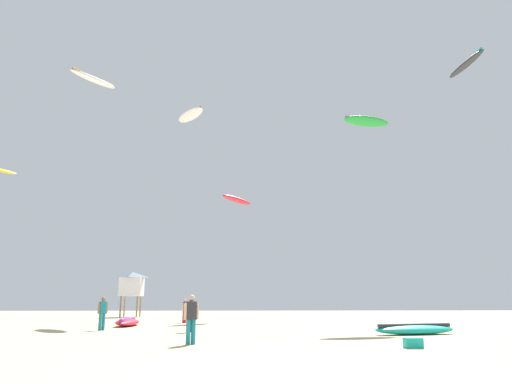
{
  "coord_description": "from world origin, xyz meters",
  "views": [
    {
      "loc": [
        -1.13,
        -11.25,
        1.5
      ],
      "look_at": [
        0.0,
        17.66,
        8.32
      ],
      "focal_mm": 32.34,
      "sensor_mm": 36.0,
      "label": 1
    }
  ],
  "objects_px": {
    "person_foreground": "(191,315)",
    "kite_grounded_near": "(415,329)",
    "kite_aloft_0": "(93,79)",
    "kite_aloft_6": "(366,121)",
    "cooler_box": "(413,343)",
    "kite_aloft_1": "(1,170)",
    "lifeguard_tower": "(132,284)",
    "person_left": "(103,311)",
    "kite_grounded_mid": "(128,322)",
    "kite_aloft_2": "(237,200)",
    "person_right": "(190,312)",
    "person_midground": "(185,309)",
    "kite_aloft_5": "(190,115)",
    "kite_aloft_4": "(466,64)"
  },
  "relations": [
    {
      "from": "person_right",
      "to": "lifeguard_tower",
      "type": "distance_m",
      "value": 22.95
    },
    {
      "from": "person_right",
      "to": "cooler_box",
      "type": "height_order",
      "value": "person_right"
    },
    {
      "from": "person_foreground",
      "to": "person_midground",
      "type": "relative_size",
      "value": 1.06
    },
    {
      "from": "kite_aloft_0",
      "to": "kite_aloft_6",
      "type": "bearing_deg",
      "value": 2.65
    },
    {
      "from": "kite_grounded_mid",
      "to": "kite_aloft_2",
      "type": "distance_m",
      "value": 14.47
    },
    {
      "from": "kite_aloft_2",
      "to": "kite_aloft_4",
      "type": "bearing_deg",
      "value": -25.5
    },
    {
      "from": "kite_aloft_2",
      "to": "kite_aloft_6",
      "type": "distance_m",
      "value": 12.59
    },
    {
      "from": "kite_aloft_0",
      "to": "kite_aloft_2",
      "type": "relative_size",
      "value": 0.81
    },
    {
      "from": "person_foreground",
      "to": "kite_aloft_4",
      "type": "bearing_deg",
      "value": -82.57
    },
    {
      "from": "kite_aloft_4",
      "to": "kite_aloft_6",
      "type": "distance_m",
      "value": 8.75
    },
    {
      "from": "person_right",
      "to": "lifeguard_tower",
      "type": "height_order",
      "value": "lifeguard_tower"
    },
    {
      "from": "lifeguard_tower",
      "to": "kite_aloft_1",
      "type": "height_order",
      "value": "kite_aloft_1"
    },
    {
      "from": "person_midground",
      "to": "kite_aloft_5",
      "type": "height_order",
      "value": "kite_aloft_5"
    },
    {
      "from": "person_left",
      "to": "kite_grounded_near",
      "type": "xyz_separation_m",
      "value": [
        15.01,
        -3.6,
        -0.75
      ]
    },
    {
      "from": "person_right",
      "to": "person_foreground",
      "type": "bearing_deg",
      "value": 125.48
    },
    {
      "from": "kite_grounded_near",
      "to": "kite_aloft_0",
      "type": "xyz_separation_m",
      "value": [
        -18.0,
        7.9,
        15.99
      ]
    },
    {
      "from": "kite_grounded_near",
      "to": "cooler_box",
      "type": "bearing_deg",
      "value": -111.31
    },
    {
      "from": "person_right",
      "to": "kite_aloft_5",
      "type": "xyz_separation_m",
      "value": [
        -2.0,
        14.76,
        16.47
      ]
    },
    {
      "from": "person_midground",
      "to": "kite_aloft_5",
      "type": "distance_m",
      "value": 17.37
    },
    {
      "from": "person_foreground",
      "to": "cooler_box",
      "type": "xyz_separation_m",
      "value": [
        7.34,
        -1.51,
        -0.83
      ]
    },
    {
      "from": "person_left",
      "to": "kite_aloft_0",
      "type": "relative_size",
      "value": 0.51
    },
    {
      "from": "person_foreground",
      "to": "lifeguard_tower",
      "type": "height_order",
      "value": "lifeguard_tower"
    },
    {
      "from": "person_midground",
      "to": "person_left",
      "type": "xyz_separation_m",
      "value": [
        -3.37,
        -7.82,
        0.05
      ]
    },
    {
      "from": "lifeguard_tower",
      "to": "kite_aloft_6",
      "type": "distance_m",
      "value": 26.36
    },
    {
      "from": "kite_aloft_1",
      "to": "kite_aloft_0",
      "type": "bearing_deg",
      "value": -14.02
    },
    {
      "from": "kite_aloft_4",
      "to": "kite_aloft_0",
      "type": "bearing_deg",
      "value": -178.61
    },
    {
      "from": "kite_aloft_6",
      "to": "person_midground",
      "type": "bearing_deg",
      "value": 168.12
    },
    {
      "from": "kite_aloft_4",
      "to": "lifeguard_tower",
      "type": "bearing_deg",
      "value": 150.48
    },
    {
      "from": "person_foreground",
      "to": "kite_grounded_near",
      "type": "bearing_deg",
      "value": -93.54
    },
    {
      "from": "person_left",
      "to": "person_right",
      "type": "bearing_deg",
      "value": 25.39
    },
    {
      "from": "person_left",
      "to": "kite_aloft_6",
      "type": "distance_m",
      "value": 21.12
    },
    {
      "from": "kite_grounded_near",
      "to": "kite_grounded_mid",
      "type": "bearing_deg",
      "value": 152.29
    },
    {
      "from": "kite_aloft_6",
      "to": "person_right",
      "type": "bearing_deg",
      "value": -149.17
    },
    {
      "from": "kite_aloft_4",
      "to": "kite_aloft_6",
      "type": "xyz_separation_m",
      "value": [
        -7.53,
        0.23,
        -4.46
      ]
    },
    {
      "from": "person_left",
      "to": "kite_aloft_5",
      "type": "relative_size",
      "value": 0.44
    },
    {
      "from": "kite_aloft_2",
      "to": "cooler_box",
      "type": "bearing_deg",
      "value": -75.39
    },
    {
      "from": "lifeguard_tower",
      "to": "kite_aloft_4",
      "type": "relative_size",
      "value": 0.99
    },
    {
      "from": "kite_aloft_0",
      "to": "kite_aloft_2",
      "type": "bearing_deg",
      "value": 41.04
    },
    {
      "from": "person_left",
      "to": "person_right",
      "type": "height_order",
      "value": "person_left"
    },
    {
      "from": "kite_aloft_1",
      "to": "kite_grounded_near",
      "type": "bearing_deg",
      "value": -21.32
    },
    {
      "from": "cooler_box",
      "to": "kite_aloft_0",
      "type": "relative_size",
      "value": 0.17
    },
    {
      "from": "person_midground",
      "to": "kite_aloft_1",
      "type": "relative_size",
      "value": 0.79
    },
    {
      "from": "cooler_box",
      "to": "kite_aloft_1",
      "type": "relative_size",
      "value": 0.27
    },
    {
      "from": "lifeguard_tower",
      "to": "person_foreground",
      "type": "bearing_deg",
      "value": -73.29
    },
    {
      "from": "person_midground",
      "to": "person_right",
      "type": "relative_size",
      "value": 0.98
    },
    {
      "from": "person_midground",
      "to": "kite_aloft_4",
      "type": "height_order",
      "value": "kite_aloft_4"
    },
    {
      "from": "kite_aloft_1",
      "to": "kite_aloft_6",
      "type": "xyz_separation_m",
      "value": [
        25.14,
        -0.67,
        3.69
      ]
    },
    {
      "from": "person_right",
      "to": "lifeguard_tower",
      "type": "relative_size",
      "value": 0.4
    },
    {
      "from": "person_left",
      "to": "lifeguard_tower",
      "type": "bearing_deg",
      "value": 142.42
    },
    {
      "from": "person_right",
      "to": "kite_aloft_1",
      "type": "height_order",
      "value": "kite_aloft_1"
    }
  ]
}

